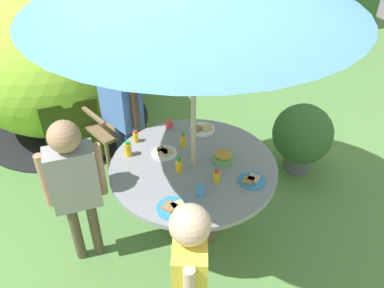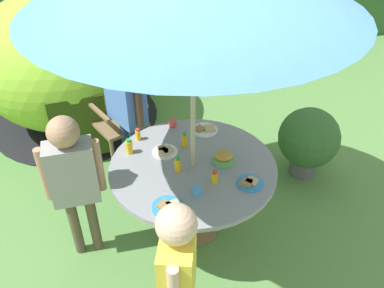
{
  "view_description": "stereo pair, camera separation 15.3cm",
  "coord_description": "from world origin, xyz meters",
  "views": [
    {
      "loc": [
        -0.74,
        -2.26,
        2.67
      ],
      "look_at": [
        0.01,
        0.06,
        0.85
      ],
      "focal_mm": 37.84,
      "sensor_mm": 36.0,
      "label": 1
    },
    {
      "loc": [
        -0.6,
        -2.3,
        2.67
      ],
      "look_at": [
        0.01,
        0.06,
        0.85
      ],
      "focal_mm": 37.84,
      "sensor_mm": 36.0,
      "label": 2
    }
  ],
  "objects": [
    {
      "name": "hedge_backdrop",
      "position": [
        0.0,
        3.79,
        0.82
      ],
      "size": [
        9.0,
        0.7,
        1.64
      ],
      "primitive_type": "cube",
      "color": "#33602D",
      "rests_on": "ground_plane"
    },
    {
      "name": "garden_table",
      "position": [
        0.0,
        0.0,
        0.58
      ],
      "size": [
        1.28,
        1.28,
        0.7
      ],
      "color": "brown",
      "rests_on": "ground_plane"
    },
    {
      "name": "snack_bowl",
      "position": [
        0.23,
        -0.03,
        0.74
      ],
      "size": [
        0.16,
        0.16,
        0.09
      ],
      "color": "#66B259",
      "rests_on": "garden_table"
    },
    {
      "name": "cup_far",
      "position": [
        -0.04,
        0.56,
        0.73
      ],
      "size": [
        0.07,
        0.07,
        0.06
      ],
      "primitive_type": "cylinder",
      "color": "#E04C47",
      "rests_on": "garden_table"
    },
    {
      "name": "juice_bottle_near_left",
      "position": [
        0.1,
        -0.23,
        0.74
      ],
      "size": [
        0.05,
        0.05,
        0.1
      ],
      "color": "yellow",
      "rests_on": "garden_table"
    },
    {
      "name": "potted_plant",
      "position": [
        1.25,
        0.43,
        0.41
      ],
      "size": [
        0.58,
        0.58,
        0.72
      ],
      "color": "#595960",
      "rests_on": "ground_plane"
    },
    {
      "name": "plate_near_right",
      "position": [
        0.34,
        -0.31,
        0.71
      ],
      "size": [
        0.19,
        0.19,
        0.03
      ],
      "color": "#338CD8",
      "rests_on": "garden_table"
    },
    {
      "name": "plate_front_edge",
      "position": [
        0.22,
        0.42,
        0.71
      ],
      "size": [
        0.22,
        0.22,
        0.03
      ],
      "color": "white",
      "rests_on": "garden_table"
    },
    {
      "name": "juice_bottle_center_back",
      "position": [
        -0.36,
        0.43,
        0.74
      ],
      "size": [
        0.04,
        0.04,
        0.1
      ],
      "color": "yellow",
      "rests_on": "garden_table"
    },
    {
      "name": "juice_bottle_far_left",
      "position": [
        -0.13,
        -0.04,
        0.76
      ],
      "size": [
        0.05,
        0.05,
        0.13
      ],
      "color": "yellow",
      "rests_on": "garden_table"
    },
    {
      "name": "plate_back_edge",
      "position": [
        -0.27,
        -0.4,
        0.71
      ],
      "size": [
        0.22,
        0.22,
        0.03
      ],
      "color": "#338CD8",
      "rests_on": "garden_table"
    },
    {
      "name": "plate_mid_left",
      "position": [
        -0.18,
        0.21,
        0.71
      ],
      "size": [
        0.2,
        0.2,
        0.03
      ],
      "color": "white",
      "rests_on": "garden_table"
    },
    {
      "name": "child_in_yellow_shirt",
      "position": [
        -0.33,
        -0.96,
        0.81
      ],
      "size": [
        0.28,
        0.41,
        1.27
      ],
      "rotation": [
        0.0,
        0.0,
        1.24
      ],
      "color": "#3F3F47",
      "rests_on": "ground_plane"
    },
    {
      "name": "dome_tent",
      "position": [
        -0.93,
        2.05,
        0.75
      ],
      "size": [
        2.1,
        2.1,
        1.51
      ],
      "rotation": [
        0.0,
        0.0,
        0.08
      ],
      "color": "#8CC633",
      "rests_on": "ground_plane"
    },
    {
      "name": "juice_bottle_center_front",
      "position": [
        -0.01,
        0.25,
        0.76
      ],
      "size": [
        0.05,
        0.05,
        0.13
      ],
      "color": "yellow",
      "rests_on": "garden_table"
    },
    {
      "name": "juice_bottle_far_right",
      "position": [
        -0.45,
        0.27,
        0.76
      ],
      "size": [
        0.06,
        0.06,
        0.13
      ],
      "color": "yellow",
      "rests_on": "garden_table"
    },
    {
      "name": "wooden_chair",
      "position": [
        -0.51,
        1.18,
        0.58
      ],
      "size": [
        0.59,
        0.6,
        1.05
      ],
      "rotation": [
        0.0,
        0.0,
        0.41
      ],
      "color": "brown",
      "rests_on": "ground_plane"
    },
    {
      "name": "child_in_grey_shirt",
      "position": [
        -0.88,
        -0.01,
        0.81
      ],
      "size": [
        0.43,
        0.22,
        1.27
      ],
      "rotation": [
        0.0,
        0.0,
        0.01
      ],
      "color": "brown",
      "rests_on": "ground_plane"
    },
    {
      "name": "child_in_blue_shirt",
      "position": [
        -0.4,
        0.82,
        0.92
      ],
      "size": [
        0.35,
        0.44,
        1.44
      ],
      "rotation": [
        0.0,
        0.0,
        -1.12
      ],
      "color": "navy",
      "rests_on": "ground_plane"
    },
    {
      "name": "cup_near",
      "position": [
        -0.06,
        -0.32,
        0.73
      ],
      "size": [
        0.06,
        0.06,
        0.07
      ],
      "primitive_type": "cylinder",
      "color": "#4C99D8",
      "rests_on": "garden_table"
    },
    {
      "name": "ground_plane",
      "position": [
        0.0,
        0.0,
        -0.01
      ],
      "size": [
        10.0,
        10.0,
        0.02
      ],
      "primitive_type": "cube",
      "color": "#548442"
    }
  ]
}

